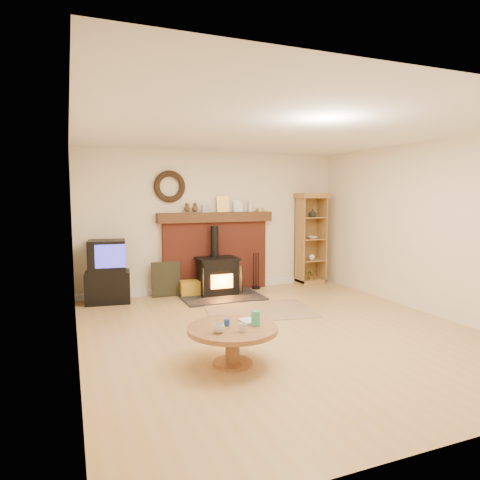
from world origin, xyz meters
name	(u,v)px	position (x,y,z in m)	size (l,w,h in m)	color
ground	(281,332)	(0.00, 0.00, 0.00)	(5.50, 5.50, 0.00)	tan
room_shell	(277,201)	(-0.02, 0.09, 1.72)	(5.02, 5.52, 2.61)	beige
chimney_breast	(216,248)	(0.00, 2.67, 0.80)	(2.20, 0.22, 1.78)	maroon
wood_stove	(218,277)	(-0.09, 2.27, 0.33)	(1.40, 1.00, 1.24)	black
area_rug	(259,310)	(0.16, 1.04, 0.01)	(1.63, 1.12, 0.01)	brown
tv_unit	(108,273)	(-1.98, 2.47, 0.50)	(0.77, 0.58, 1.05)	black
curio_cabinet	(310,239)	(1.98, 2.55, 0.92)	(0.59, 0.43, 1.84)	brown
firelog_box	(193,288)	(-0.53, 2.40, 0.14)	(0.44, 0.27, 0.27)	#C7D321
leaning_painting	(166,279)	(-0.97, 2.55, 0.31)	(0.52, 0.03, 0.62)	black
fire_tools	(256,282)	(0.76, 2.50, 0.13)	(0.16, 0.16, 0.70)	black
coffee_table	(233,334)	(-0.98, -0.78, 0.33)	(0.97, 0.97, 0.57)	brown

